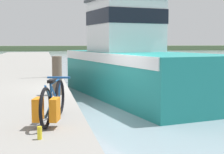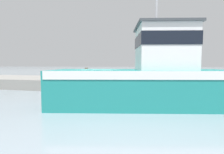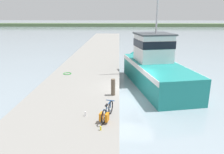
% 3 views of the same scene
% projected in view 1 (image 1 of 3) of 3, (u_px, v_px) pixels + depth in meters
% --- Properties ---
extents(ground_plane, '(320.00, 320.00, 0.00)m').
position_uv_depth(ground_plane, '(103.00, 114.00, 10.99)').
color(ground_plane, '#84939E').
extents(far_shoreline, '(180.00, 5.00, 1.33)m').
position_uv_depth(far_shoreline, '(157.00, 48.00, 97.44)').
color(far_shoreline, '#567047').
rests_on(far_shoreline, ground_plane).
extents(fishing_boat_main, '(5.17, 11.22, 9.75)m').
position_uv_depth(fishing_boat_main, '(131.00, 61.00, 14.63)').
color(fishing_boat_main, teal).
rests_on(fishing_boat_main, ground_plane).
extents(bicycle_touring, '(0.70, 1.73, 0.76)m').
position_uv_depth(bicycle_touring, '(51.00, 104.00, 5.94)').
color(bicycle_touring, black).
rests_on(bicycle_touring, dock_pier).
extents(mooring_post, '(0.26, 0.26, 1.04)m').
position_uv_depth(mooring_post, '(57.00, 76.00, 9.15)').
color(mooring_post, brown).
rests_on(mooring_post, dock_pier).
extents(water_bottle_on_curb, '(0.07, 0.07, 0.19)m').
position_uv_depth(water_bottle_on_curb, '(40.00, 133.00, 4.97)').
color(water_bottle_on_curb, yellow).
rests_on(water_bottle_on_curb, dock_pier).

